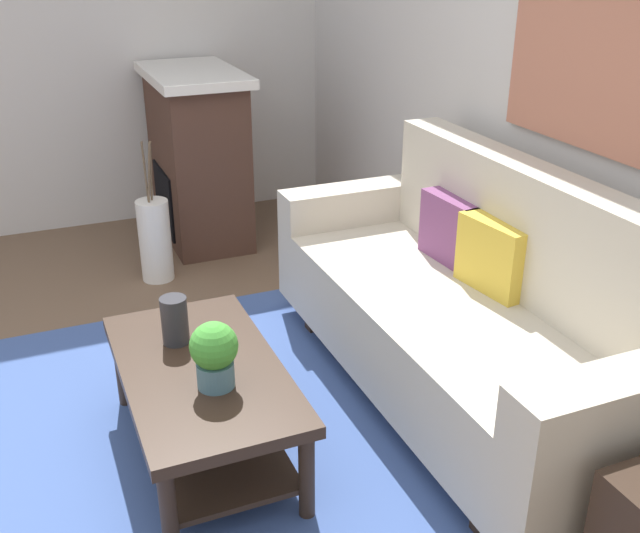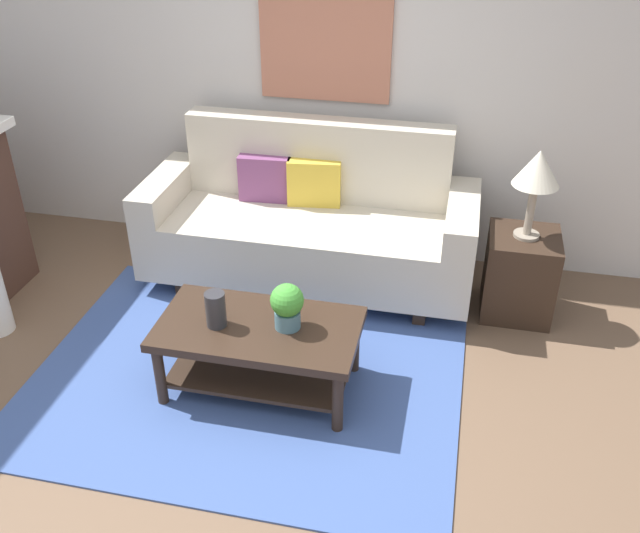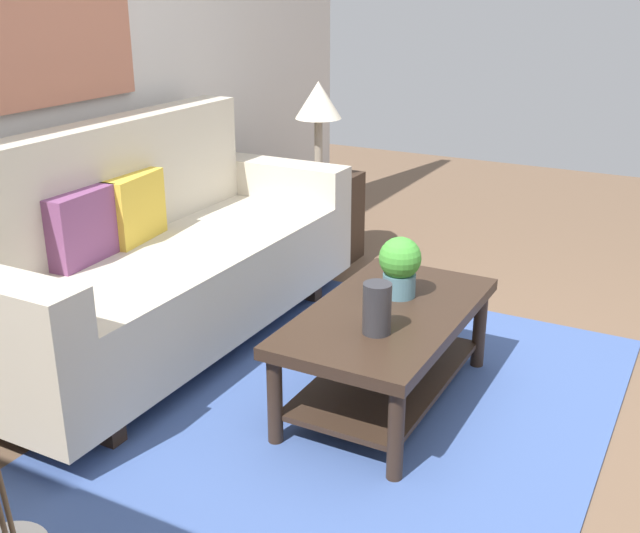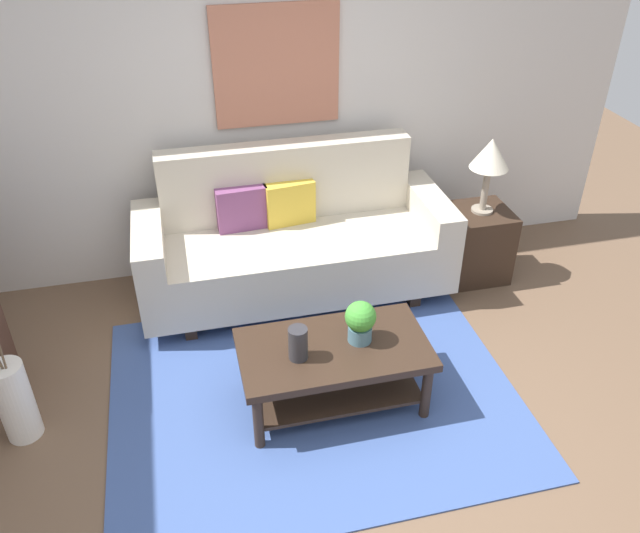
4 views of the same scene
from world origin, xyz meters
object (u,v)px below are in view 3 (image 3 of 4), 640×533
Objects in this scene: throw_pillow_plum at (82,227)px; side_table at (319,218)px; tabletop_vase at (377,308)px; throw_pillow_mustard at (134,208)px; table_lamp at (318,104)px; framed_painting at (60,10)px; couch at (159,261)px; potted_plant_tabletop at (400,265)px; coffee_table at (387,335)px.

side_table is (1.75, -0.24, -0.40)m from throw_pillow_plum.
throw_pillow_plum is 1.78× the size of tabletop_vase.
table_lamp is at bearing -9.53° from throw_pillow_mustard.
table_lamp is at bearing -22.29° from framed_painting.
potted_plant_tabletop is (0.15, -1.18, 0.14)m from couch.
tabletop_vase reaches higher than side_table.
potted_plant_tabletop is at bearing -139.70° from table_lamp.
tabletop_vase is (-0.22, -0.05, 0.22)m from coffee_table.
couch is 2.51× the size of framed_painting.
throw_pillow_mustard reaches higher than side_table.
couch is at bearing 97.21° from potted_plant_tabletop.
throw_pillow_plum is 1.80m from table_lamp.
side_table is at bearing -4.49° from couch.
tabletop_vase is 2.01m from framed_painting.
couch is 1.23m from framed_painting.
coffee_table is (0.33, -1.32, -0.37)m from throw_pillow_plum.
throw_pillow_plum is 1.41m from coffee_table.
side_table is (1.26, 1.07, -0.29)m from potted_plant_tabletop.
table_lamp reaches higher than coffee_table.
throw_pillow_plum reaches higher than side_table.
table_lamp is at bearing -4.49° from couch.
throw_pillow_mustard is at bearing 170.47° from table_lamp.
throw_pillow_plum is at bearing 172.32° from side_table.
tabletop_vase is at bearing -99.48° from throw_pillow_mustard.
potted_plant_tabletop is (0.16, 0.02, 0.26)m from coffee_table.
couch reaches higher than potted_plant_tabletop.
side_table is (1.41, -0.24, -0.40)m from throw_pillow_mustard.
coffee_table is at bearing 11.70° from tabletop_vase.
throw_pillow_plum is 0.64× the size of side_table.
table_lamp is (1.41, -0.24, 0.31)m from throw_pillow_mustard.
framed_painting is at bearing 157.71° from side_table.
framed_painting is (-1.41, 0.58, 0.57)m from table_lamp.
coffee_table is at bearing -172.68° from potted_plant_tabletop.
potted_plant_tabletop is at bearing 7.32° from coffee_table.
side_table is (1.42, 1.09, -0.03)m from coffee_table.
throw_pillow_mustard is 0.63× the size of table_lamp.
table_lamp reaches higher than tabletop_vase.
potted_plant_tabletop is 0.47× the size of side_table.
throw_pillow_plum is 0.63× the size of table_lamp.
tabletop_vase is (0.12, -1.37, -0.15)m from throw_pillow_plum.
throw_pillow_mustard is 0.33× the size of coffee_table.
couch is 0.44m from throw_pillow_plum.
tabletop_vase is at bearing -85.14° from throw_pillow_plum.
side_table reaches higher than coffee_table.
side_table is 0.98× the size of table_lamp.
coffee_table is at bearing -90.50° from couch.
table_lamp is at bearing 34.70° from tabletop_vase.
throw_pillow_mustard reaches higher than coffee_table.
potted_plant_tabletop is at bearing -82.79° from couch.
throw_pillow_mustard is 0.95m from framed_painting.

